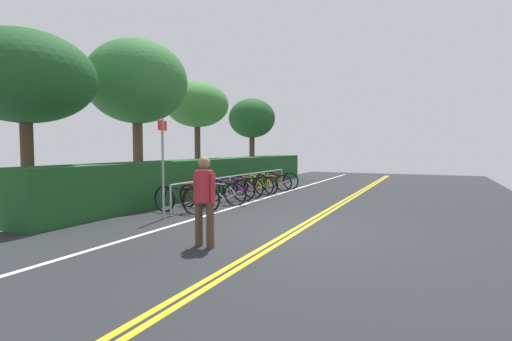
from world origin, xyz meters
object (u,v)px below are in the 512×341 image
(bicycle_4, at_px, (241,187))
(bicycle_6, at_px, (261,184))
(pedestrian, at_px, (204,195))
(tree_extra, at_px, (252,119))
(tree_mid, at_px, (137,82))
(tree_far_right, at_px, (197,105))
(bicycle_0, at_px, (179,200))
(tree_near_left, at_px, (25,78))
(bike_rack, at_px, (241,180))
(bicycle_5, at_px, (251,185))
(bicycle_1, at_px, (199,197))
(bicycle_2, at_px, (220,193))
(bicycle_7, at_px, (272,183))
(bicycle_3, at_px, (229,190))
(sign_post_near, at_px, (163,159))
(bicycle_8, at_px, (280,180))

(bicycle_4, relative_size, bicycle_6, 1.06)
(pedestrian, distance_m, tree_extra, 14.84)
(tree_mid, distance_m, tree_extra, 9.23)
(tree_far_right, bearing_deg, tree_mid, -172.14)
(bicycle_0, height_order, bicycle_4, bicycle_4)
(bicycle_4, relative_size, tree_near_left, 0.38)
(bicycle_0, bearing_deg, bike_rack, -1.81)
(bicycle_6, relative_size, tree_extra, 0.37)
(bicycle_5, bearing_deg, pedestrian, -160.87)
(bicycle_5, bearing_deg, bicycle_1, 179.87)
(bicycle_2, bearing_deg, bicycle_1, 168.32)
(bicycle_7, xyz_separation_m, tree_far_right, (0.01, 3.67, 3.35))
(bicycle_2, bearing_deg, bicycle_3, 10.68)
(bicycle_7, bearing_deg, tree_extra, 34.07)
(bicycle_5, xyz_separation_m, tree_near_left, (-6.67, 3.06, 3.14))
(tree_far_right, bearing_deg, bicycle_3, -134.96)
(bicycle_6, xyz_separation_m, tree_mid, (-3.67, 2.92, 3.63))
(sign_post_near, height_order, tree_far_right, tree_far_right)
(bicycle_1, distance_m, bicycle_8, 6.18)
(bike_rack, xyz_separation_m, bicycle_4, (0.06, 0.05, -0.26))
(bicycle_0, distance_m, bicycle_1, 0.90)
(bicycle_8, relative_size, tree_extra, 0.39)
(tree_far_right, bearing_deg, bicycle_4, -126.44)
(bicycle_2, xyz_separation_m, tree_far_right, (4.37, 3.70, 3.33))
(bike_rack, bearing_deg, bicycle_7, -2.55)
(bicycle_7, bearing_deg, bicycle_5, 175.14)
(bicycle_4, xyz_separation_m, sign_post_near, (-4.49, -0.14, 1.12))
(bicycle_8, bearing_deg, bicycle_2, -179.69)
(bicycle_8, distance_m, tree_extra, 5.73)
(bike_rack, bearing_deg, tree_far_right, 53.27)
(bicycle_3, relative_size, bicycle_6, 1.04)
(bike_rack, distance_m, tree_mid, 4.83)
(bicycle_4, relative_size, pedestrian, 1.09)
(bicycle_3, relative_size, bicycle_5, 1.00)
(bicycle_1, distance_m, bicycle_5, 3.55)
(bicycle_3, height_order, bicycle_5, bicycle_3)
(bicycle_1, bearing_deg, sign_post_near, -175.91)
(bicycle_7, bearing_deg, bicycle_8, -0.31)
(bicycle_5, relative_size, tree_near_left, 0.37)
(bike_rack, relative_size, bicycle_5, 4.69)
(bicycle_2, bearing_deg, bicycle_0, 171.72)
(bicycle_4, distance_m, bicycle_5, 0.87)
(bicycle_1, bearing_deg, bike_rack, -0.79)
(pedestrian, xyz_separation_m, sign_post_near, (1.87, 2.39, 0.56))
(bicycle_4, bearing_deg, bike_rack, -143.21)
(bicycle_4, distance_m, sign_post_near, 4.63)
(bicycle_3, bearing_deg, bicycle_6, -0.08)
(bicycle_2, relative_size, tree_near_left, 0.38)
(bike_rack, distance_m, bicycle_5, 0.97)
(bicycle_1, bearing_deg, tree_mid, 76.63)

